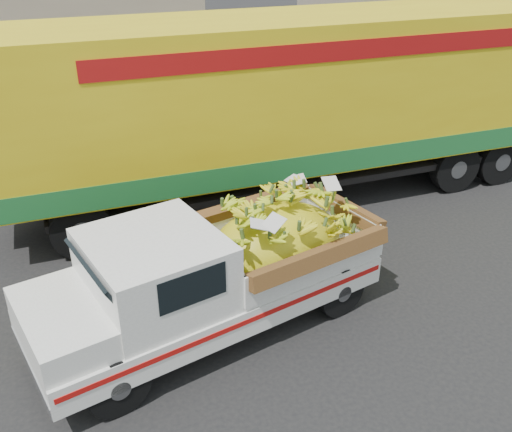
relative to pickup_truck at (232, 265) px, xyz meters
name	(u,v)px	position (x,y,z in m)	size (l,w,h in m)	color
ground	(328,300)	(1.57, -0.07, -0.96)	(100.00, 100.00, 0.00)	black
curb	(221,158)	(1.57, 6.20, -0.88)	(60.00, 0.25, 0.15)	gray
sidewalk	(201,132)	(1.57, 8.30, -0.89)	(60.00, 4.00, 0.14)	gray
pickup_truck	(232,265)	(0.00, 0.00, 0.00)	(5.38, 3.09, 1.78)	black
semi_trailer	(295,101)	(2.50, 3.75, 1.16)	(12.02, 2.83, 3.80)	black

